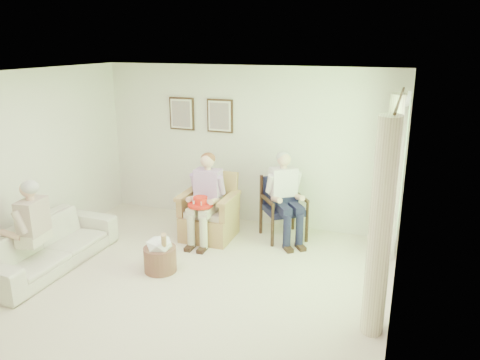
{
  "coord_description": "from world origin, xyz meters",
  "views": [
    {
      "loc": [
        2.52,
        -4.35,
        2.97
      ],
      "look_at": [
        0.29,
        1.67,
        1.05
      ],
      "focal_mm": 35.0,
      "sensor_mm": 36.0,
      "label": 1
    }
  ],
  "objects": [
    {
      "name": "person_sofa",
      "position": [
        -1.95,
        -0.08,
        0.72
      ],
      "size": [
        0.42,
        0.62,
        1.27
      ],
      "rotation": [
        0.0,
        0.0,
        -1.42
      ],
      "color": "beige",
      "rests_on": "ground"
    },
    {
      "name": "framed_print_left",
      "position": [
        -1.15,
        2.71,
        1.78
      ],
      "size": [
        0.45,
        0.05,
        0.55
      ],
      "color": "#382114",
      "rests_on": "back_wall"
    },
    {
      "name": "sofa",
      "position": [
        -1.95,
        0.2,
        0.3
      ],
      "size": [
        2.07,
        0.81,
        0.61
      ],
      "primitive_type": "imported",
      "rotation": [
        0.0,
        0.0,
        1.57
      ],
      "color": "silver",
      "rests_on": "ground"
    },
    {
      "name": "ceiling",
      "position": [
        0.0,
        0.0,
        2.6
      ],
      "size": [
        5.0,
        5.5,
        0.02
      ],
      "primitive_type": "cube",
      "color": "white",
      "rests_on": "back_wall"
    },
    {
      "name": "floor",
      "position": [
        0.0,
        0.0,
        0.0
      ],
      "size": [
        5.5,
        5.5,
        0.0
      ],
      "primitive_type": "plane",
      "color": "beige",
      "rests_on": "ground"
    },
    {
      "name": "window",
      "position": [
        2.46,
        1.2,
        1.58
      ],
      "size": [
        0.13,
        2.5,
        1.63
      ],
      "color": "#2D6B23",
      "rests_on": "right_wall"
    },
    {
      "name": "red_hat",
      "position": [
        -0.28,
        1.54,
        0.68
      ],
      "size": [
        0.37,
        0.37,
        0.14
      ],
      "color": "red",
      "rests_on": "person_wicker"
    },
    {
      "name": "back_wall",
      "position": [
        0.0,
        2.75,
        1.3
      ],
      "size": [
        5.0,
        0.04,
        2.6
      ],
      "primitive_type": "cube",
      "color": "silver",
      "rests_on": "ground"
    },
    {
      "name": "wicker_armchair",
      "position": [
        -0.29,
        1.88,
        0.32
      ],
      "size": [
        0.79,
        0.78,
        1.0
      ],
      "rotation": [
        0.0,
        0.0,
        0.02
      ],
      "color": "tan",
      "rests_on": "ground"
    },
    {
      "name": "right_wall",
      "position": [
        2.5,
        0.0,
        1.3
      ],
      "size": [
        0.04,
        5.5,
        2.6
      ],
      "primitive_type": "cube",
      "color": "silver",
      "rests_on": "ground"
    },
    {
      "name": "hatbox",
      "position": [
        -0.45,
        0.6,
        0.25
      ],
      "size": [
        0.5,
        0.5,
        0.64
      ],
      "color": "#9F6D56",
      "rests_on": "ground"
    },
    {
      "name": "framed_print_right",
      "position": [
        -0.45,
        2.71,
        1.78
      ],
      "size": [
        0.45,
        0.05,
        0.55
      ],
      "color": "#382114",
      "rests_on": "back_wall"
    },
    {
      "name": "wood_armchair",
      "position": [
        0.8,
        2.33,
        0.52
      ],
      "size": [
        0.61,
        0.57,
        0.94
      ],
      "rotation": [
        0.0,
        0.0,
        0.65
      ],
      "color": "black",
      "rests_on": "ground"
    },
    {
      "name": "curtain_left",
      "position": [
        2.33,
        0.22,
        1.15
      ],
      "size": [
        0.34,
        0.34,
        2.3
      ],
      "primitive_type": "cylinder",
      "color": "beige",
      "rests_on": "ground"
    },
    {
      "name": "person_wicker",
      "position": [
        -0.29,
        1.75,
        0.78
      ],
      "size": [
        0.4,
        0.63,
        1.33
      ],
      "rotation": [
        0.0,
        0.0,
        0.02
      ],
      "color": "beige",
      "rests_on": "ground"
    },
    {
      "name": "curtain_right",
      "position": [
        2.33,
        2.18,
        1.15
      ],
      "size": [
        0.34,
        0.34,
        2.3
      ],
      "primitive_type": "cylinder",
      "color": "beige",
      "rests_on": "ground"
    },
    {
      "name": "person_dark",
      "position": [
        0.8,
        2.18,
        0.79
      ],
      "size": [
        0.4,
        0.63,
        1.35
      ],
      "rotation": [
        0.0,
        0.0,
        0.65
      ],
      "color": "#171834",
      "rests_on": "ground"
    }
  ]
}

